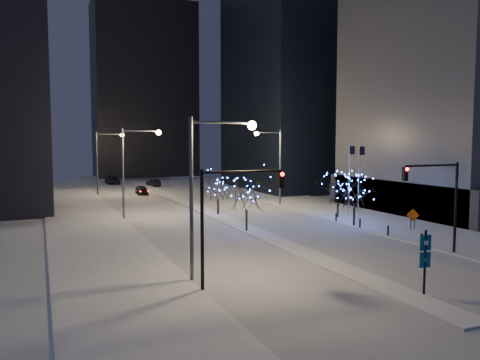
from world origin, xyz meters
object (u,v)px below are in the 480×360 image
traffic_signal_east (441,193)px  holiday_tree_median_far (218,186)px  car_far (112,180)px  holiday_tree_plaza_far (338,189)px  street_lamp_w_mid (132,160)px  car_mid (154,183)px  street_lamp_east (274,157)px  street_lamp_w_far (104,154)px  street_lamp_w_near (208,175)px  traffic_signal_west (228,208)px  wayfinding_sign (425,256)px  car_near (142,190)px  construction_sign (413,217)px  holiday_tree_median_near (247,191)px  holiday_tree_plaza_near (355,193)px

traffic_signal_east → holiday_tree_median_far: traffic_signal_east is taller
car_far → holiday_tree_plaza_far: size_ratio=1.09×
street_lamp_w_mid → car_mid: (10.44, 36.20, -5.81)m
street_lamp_east → street_lamp_w_far: bearing=130.8°
street_lamp_w_near → traffic_signal_west: (0.50, -2.00, -1.74)m
street_lamp_east → wayfinding_sign: 37.00m
holiday_tree_median_far → traffic_signal_west: bearing=-109.3°
street_lamp_w_far → car_near: bearing=-15.6°
street_lamp_w_far → street_lamp_w_near: bearing=-90.0°
street_lamp_w_near → construction_sign: street_lamp_w_near is taller
traffic_signal_east → street_lamp_w_near: bearing=176.8°
holiday_tree_median_near → construction_sign: bearing=-21.9°
car_near → holiday_tree_plaza_near: size_ratio=0.84×
car_mid → holiday_tree_plaza_near: 50.73m
street_lamp_east → wayfinding_sign: size_ratio=2.69×
holiday_tree_plaza_far → wayfinding_sign: size_ratio=1.40×
holiday_tree_plaza_far → wayfinding_sign: holiday_tree_plaza_far is taller
car_near → holiday_tree_median_near: size_ratio=0.71×
holiday_tree_median_near → holiday_tree_median_far: bearing=84.5°
holiday_tree_median_far → holiday_tree_plaza_near: (10.00, -12.18, 0.03)m
traffic_signal_west → traffic_signal_east: same height
traffic_signal_west → street_lamp_w_mid: bearing=91.1°
car_far → street_lamp_w_near: bearing=-96.0°
street_lamp_w_near → holiday_tree_median_far: 25.54m
street_lamp_w_mid → car_near: bearing=76.5°
holiday_tree_plaza_near → holiday_tree_plaza_far: bearing=72.9°
wayfinding_sign → holiday_tree_plaza_near: bearing=72.0°
street_lamp_w_near → holiday_tree_median_near: (8.44, 13.16, -2.61)m
holiday_tree_plaza_near → street_lamp_w_near: bearing=-149.7°
street_lamp_w_near → street_lamp_w_mid: (0.00, 25.00, 0.00)m
street_lamp_w_near → street_lamp_w_mid: bearing=90.0°
car_near → construction_sign: size_ratio=2.10×
traffic_signal_east → car_mid: size_ratio=1.68×
street_lamp_w_far → street_lamp_east: 29.08m
holiday_tree_plaza_far → holiday_tree_plaza_near: bearing=-107.1°
wayfinding_sign → street_lamp_w_near: bearing=151.2°
holiday_tree_plaza_far → wayfinding_sign: 26.37m
street_lamp_east → traffic_signal_east: (-1.14, -29.00, -1.69)m
traffic_signal_west → holiday_tree_median_far: (8.94, 25.53, -1.36)m
car_far → car_near: bearing=-88.0°
traffic_signal_east → car_mid: (-7.44, 62.20, -4.07)m
street_lamp_w_mid → holiday_tree_plaza_near: (19.44, -13.65, -3.07)m
street_lamp_w_near → street_lamp_w_mid: same height
car_far → street_lamp_w_far: bearing=-104.3°
traffic_signal_east → car_mid: bearing=96.8°
street_lamp_w_near → holiday_tree_plaza_far: (20.96, 16.30, -3.27)m
street_lamp_w_mid → street_lamp_east: size_ratio=1.00×
car_mid → holiday_tree_median_far: (-1.00, -37.67, 2.71)m
street_lamp_w_far → car_mid: size_ratio=2.40×
wayfinding_sign → traffic_signal_east: bearing=48.4°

